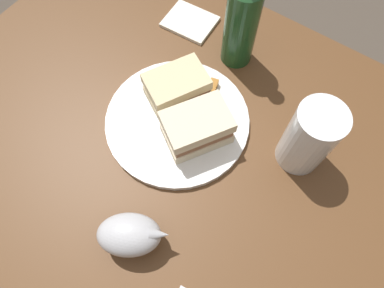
% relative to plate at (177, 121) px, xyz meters
% --- Properties ---
extents(ground_plane, '(6.00, 6.00, 0.00)m').
position_rel_plate_xyz_m(ground_plane, '(0.12, -0.07, -0.78)').
color(ground_plane, '#4C4238').
extents(dining_table, '(1.25, 0.87, 0.77)m').
position_rel_plate_xyz_m(dining_table, '(0.12, -0.07, -0.39)').
color(dining_table, brown).
rests_on(dining_table, ground).
extents(plate, '(0.28, 0.28, 0.01)m').
position_rel_plate_xyz_m(plate, '(0.00, 0.00, 0.00)').
color(plate, white).
rests_on(plate, dining_table).
extents(sandwich_half_left, '(0.13, 0.14, 0.07)m').
position_rel_plate_xyz_m(sandwich_half_left, '(0.05, -0.01, 0.04)').
color(sandwich_half_left, beige).
rests_on(sandwich_half_left, plate).
extents(sandwich_half_right, '(0.12, 0.14, 0.06)m').
position_rel_plate_xyz_m(sandwich_half_right, '(-0.03, 0.04, 0.04)').
color(sandwich_half_right, beige).
rests_on(sandwich_half_right, plate).
extents(potato_wedge_front, '(0.05, 0.04, 0.02)m').
position_rel_plate_xyz_m(potato_wedge_front, '(0.01, 0.07, 0.01)').
color(potato_wedge_front, '#B77F33').
rests_on(potato_wedge_front, plate).
extents(potato_wedge_middle, '(0.03, 0.05, 0.02)m').
position_rel_plate_xyz_m(potato_wedge_middle, '(0.06, 0.05, 0.02)').
color(potato_wedge_middle, '#B77F33').
rests_on(potato_wedge_middle, plate).
extents(potato_wedge_back, '(0.03, 0.04, 0.02)m').
position_rel_plate_xyz_m(potato_wedge_back, '(0.02, 0.09, 0.01)').
color(potato_wedge_back, '#AD702D').
rests_on(potato_wedge_back, plate).
extents(pint_glass, '(0.08, 0.08, 0.15)m').
position_rel_plate_xyz_m(pint_glass, '(0.23, 0.07, 0.06)').
color(pint_glass, white).
rests_on(pint_glass, dining_table).
extents(gravy_boat, '(0.12, 0.11, 0.07)m').
position_rel_plate_xyz_m(gravy_boat, '(0.07, -0.22, 0.04)').
color(gravy_boat, '#B7B7BC').
rests_on(gravy_boat, dining_table).
extents(cider_bottle, '(0.07, 0.07, 0.26)m').
position_rel_plate_xyz_m(cider_bottle, '(0.01, 0.20, 0.10)').
color(cider_bottle, '#19421E').
rests_on(cider_bottle, dining_table).
extents(napkin, '(0.12, 0.10, 0.01)m').
position_rel_plate_xyz_m(napkin, '(-0.13, 0.23, -0.00)').
color(napkin, silver).
rests_on(napkin, dining_table).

